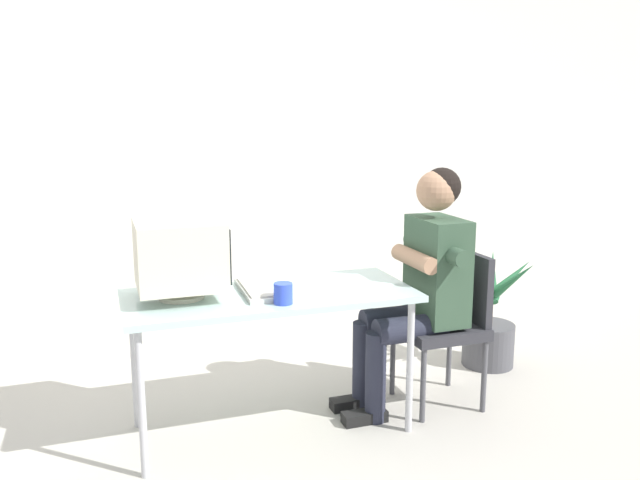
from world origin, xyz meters
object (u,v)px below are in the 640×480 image
at_px(person_seated, 422,278).
at_px(desk_mug, 283,293).
at_px(crt_monitor, 181,255).
at_px(potted_plant, 489,320).
at_px(office_chair, 449,318).
at_px(keyboard, 256,289).
at_px(desk, 270,304).

relative_size(person_seated, desk_mug, 13.23).
xyz_separation_m(crt_monitor, desk_mug, (0.44, -0.25, -0.17)).
distance_m(person_seated, potted_plant, 0.92).
bearing_deg(crt_monitor, office_chair, -1.83).
distance_m(keyboard, office_chair, 1.12).
height_order(crt_monitor, office_chair, crt_monitor).
bearing_deg(potted_plant, desk, -165.98).
xyz_separation_m(keyboard, desk_mug, (0.08, -0.23, 0.03)).
relative_size(keyboard, office_chair, 0.51).
bearing_deg(keyboard, desk_mug, -71.91).
relative_size(desk, desk_mug, 14.29).
distance_m(desk, office_chair, 1.04).
bearing_deg(crt_monitor, keyboard, -2.35).
relative_size(desk, person_seated, 1.08).
distance_m(crt_monitor, desk_mug, 0.53).
bearing_deg(desk, potted_plant, 14.02).
height_order(desk, keyboard, keyboard).
height_order(potted_plant, desk_mug, desk_mug).
xyz_separation_m(crt_monitor, potted_plant, (1.98, 0.34, -0.64)).
bearing_deg(desk, desk_mug, -87.16).
distance_m(keyboard, person_seated, 0.91).
height_order(crt_monitor, potted_plant, crt_monitor).
height_order(crt_monitor, person_seated, person_seated).
distance_m(desk, keyboard, 0.10).
height_order(person_seated, potted_plant, person_seated).
xyz_separation_m(desk, desk_mug, (0.01, -0.20, 0.11)).
bearing_deg(desk_mug, person_seated, 13.47).
bearing_deg(desk, office_chair, -0.17).
height_order(office_chair, person_seated, person_seated).
height_order(crt_monitor, desk_mug, crt_monitor).
distance_m(office_chair, desk_mug, 1.07).
bearing_deg(potted_plant, office_chair, -143.67).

